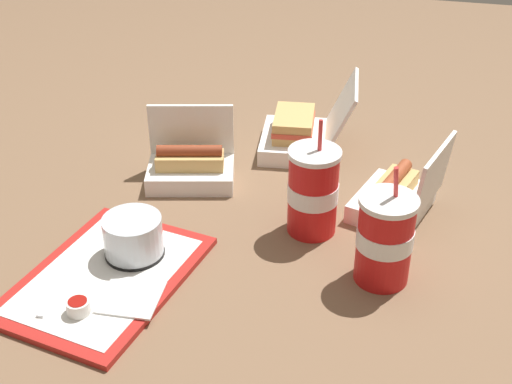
{
  "coord_description": "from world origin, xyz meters",
  "views": [
    {
      "loc": [
        -1.16,
        -0.27,
        0.82
      ],
      "look_at": [
        0.03,
        0.02,
        0.05
      ],
      "focal_mm": 50.0,
      "sensor_mm": 36.0,
      "label": 1
    }
  ],
  "objects_px": {
    "ketchup_cup": "(78,306)",
    "cake_container": "(133,238)",
    "clamshell_hotdog_center": "(397,196)",
    "soda_cup_corner": "(385,239)",
    "clamshell_sandwich_front": "(299,133)",
    "food_tray": "(106,278)",
    "clamshell_hotdog_right": "(191,165)",
    "plastic_fork": "(51,295)",
    "soda_cup_left": "(313,191)"
  },
  "relations": [
    {
      "from": "ketchup_cup",
      "to": "clamshell_hotdog_center",
      "type": "relative_size",
      "value": 0.19
    },
    {
      "from": "ketchup_cup",
      "to": "clamshell_hotdog_center",
      "type": "distance_m",
      "value": 0.67
    },
    {
      "from": "clamshell_hotdog_right",
      "to": "soda_cup_left",
      "type": "bearing_deg",
      "value": -112.91
    },
    {
      "from": "clamshell_hotdog_right",
      "to": "soda_cup_left",
      "type": "height_order",
      "value": "soda_cup_left"
    },
    {
      "from": "food_tray",
      "to": "cake_container",
      "type": "relative_size",
      "value": 3.7
    },
    {
      "from": "ketchup_cup",
      "to": "clamshell_hotdog_right",
      "type": "bearing_deg",
      "value": -5.31
    },
    {
      "from": "clamshell_sandwich_front",
      "to": "clamshell_hotdog_right",
      "type": "distance_m",
      "value": 0.28
    },
    {
      "from": "soda_cup_corner",
      "to": "soda_cup_left",
      "type": "xyz_separation_m",
      "value": [
        0.12,
        0.15,
        0.0
      ]
    },
    {
      "from": "plastic_fork",
      "to": "food_tray",
      "type": "bearing_deg",
      "value": -48.32
    },
    {
      "from": "clamshell_hotdog_center",
      "to": "clamshell_hotdog_right",
      "type": "distance_m",
      "value": 0.45
    },
    {
      "from": "soda_cup_corner",
      "to": "soda_cup_left",
      "type": "bearing_deg",
      "value": 50.77
    },
    {
      "from": "clamshell_sandwich_front",
      "to": "clamshell_hotdog_right",
      "type": "bearing_deg",
      "value": 134.46
    },
    {
      "from": "ketchup_cup",
      "to": "plastic_fork",
      "type": "distance_m",
      "value": 0.07
    },
    {
      "from": "food_tray",
      "to": "plastic_fork",
      "type": "bearing_deg",
      "value": 139.09
    },
    {
      "from": "plastic_fork",
      "to": "ketchup_cup",
      "type": "bearing_deg",
      "value": -119.41
    },
    {
      "from": "food_tray",
      "to": "cake_container",
      "type": "xyz_separation_m",
      "value": [
        0.07,
        -0.03,
        0.04
      ]
    },
    {
      "from": "food_tray",
      "to": "ketchup_cup",
      "type": "height_order",
      "value": "ketchup_cup"
    },
    {
      "from": "food_tray",
      "to": "clamshell_hotdog_right",
      "type": "relative_size",
      "value": 1.95
    },
    {
      "from": "food_tray",
      "to": "clamshell_hotdog_center",
      "type": "bearing_deg",
      "value": -54.83
    },
    {
      "from": "clamshell_hotdog_right",
      "to": "soda_cup_left",
      "type": "distance_m",
      "value": 0.32
    },
    {
      "from": "ketchup_cup",
      "to": "plastic_fork",
      "type": "xyz_separation_m",
      "value": [
        0.03,
        0.07,
        -0.01
      ]
    },
    {
      "from": "ketchup_cup",
      "to": "clamshell_hotdog_right",
      "type": "distance_m",
      "value": 0.47
    },
    {
      "from": "clamshell_sandwich_front",
      "to": "soda_cup_corner",
      "type": "bearing_deg",
      "value": -152.08
    },
    {
      "from": "food_tray",
      "to": "plastic_fork",
      "type": "relative_size",
      "value": 3.75
    },
    {
      "from": "clamshell_hotdog_center",
      "to": "soda_cup_left",
      "type": "height_order",
      "value": "soda_cup_left"
    },
    {
      "from": "clamshell_hotdog_center",
      "to": "cake_container",
      "type": "bearing_deg",
      "value": 120.67
    },
    {
      "from": "food_tray",
      "to": "clamshell_hotdog_center",
      "type": "relative_size",
      "value": 1.93
    },
    {
      "from": "food_tray",
      "to": "clamshell_sandwich_front",
      "type": "relative_size",
      "value": 1.75
    },
    {
      "from": "clamshell_hotdog_right",
      "to": "clamshell_sandwich_front",
      "type": "bearing_deg",
      "value": -45.54
    },
    {
      "from": "cake_container",
      "to": "soda_cup_corner",
      "type": "bearing_deg",
      "value": -83.28
    },
    {
      "from": "cake_container",
      "to": "ketchup_cup",
      "type": "relative_size",
      "value": 2.79
    },
    {
      "from": "cake_container",
      "to": "food_tray",
      "type": "bearing_deg",
      "value": 158.24
    },
    {
      "from": "clamshell_hotdog_right",
      "to": "soda_cup_left",
      "type": "xyz_separation_m",
      "value": [
        -0.12,
        -0.29,
        0.05
      ]
    },
    {
      "from": "plastic_fork",
      "to": "clamshell_sandwich_front",
      "type": "bearing_deg",
      "value": -33.27
    },
    {
      "from": "soda_cup_left",
      "to": "plastic_fork",
      "type": "bearing_deg",
      "value": 128.94
    },
    {
      "from": "clamshell_hotdog_center",
      "to": "soda_cup_corner",
      "type": "bearing_deg",
      "value": 177.35
    },
    {
      "from": "food_tray",
      "to": "clamshell_hotdog_right",
      "type": "xyz_separation_m",
      "value": [
        0.37,
        -0.04,
        0.03
      ]
    },
    {
      "from": "cake_container",
      "to": "clamshell_hotdog_center",
      "type": "distance_m",
      "value": 0.54
    },
    {
      "from": "clamshell_sandwich_front",
      "to": "clamshell_hotdog_right",
      "type": "relative_size",
      "value": 1.11
    },
    {
      "from": "ketchup_cup",
      "to": "clamshell_sandwich_front",
      "type": "bearing_deg",
      "value": -20.22
    },
    {
      "from": "soda_cup_corner",
      "to": "soda_cup_left",
      "type": "distance_m",
      "value": 0.19
    },
    {
      "from": "cake_container",
      "to": "plastic_fork",
      "type": "relative_size",
      "value": 1.01
    },
    {
      "from": "clamshell_hotdog_center",
      "to": "soda_cup_left",
      "type": "relative_size",
      "value": 0.89
    },
    {
      "from": "cake_container",
      "to": "ketchup_cup",
      "type": "bearing_deg",
      "value": 170.28
    },
    {
      "from": "food_tray",
      "to": "soda_cup_corner",
      "type": "bearing_deg",
      "value": -75.43
    },
    {
      "from": "cake_container",
      "to": "ketchup_cup",
      "type": "distance_m",
      "value": 0.18
    },
    {
      "from": "food_tray",
      "to": "clamshell_hotdog_center",
      "type": "xyz_separation_m",
      "value": [
        0.35,
        -0.49,
        0.03
      ]
    },
    {
      "from": "clamshell_sandwich_front",
      "to": "ketchup_cup",
      "type": "bearing_deg",
      "value": 159.78
    },
    {
      "from": "plastic_fork",
      "to": "soda_cup_corner",
      "type": "distance_m",
      "value": 0.59
    },
    {
      "from": "ketchup_cup",
      "to": "cake_container",
      "type": "bearing_deg",
      "value": -9.72
    }
  ]
}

